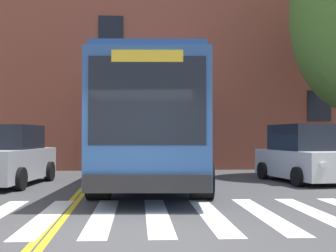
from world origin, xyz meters
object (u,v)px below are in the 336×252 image
object	(u,v)px
city_bus	(153,124)
car_teal_behind_bus	(168,149)
car_silver_near_lane	(8,158)
car_white_far_lane	(304,156)

from	to	relation	value
city_bus	car_teal_behind_bus	bearing A→B (deg)	82.78
car_teal_behind_bus	city_bus	bearing A→B (deg)	-97.22
city_bus	car_silver_near_lane	size ratio (longest dim) A/B	2.35
car_silver_near_lane	car_white_far_lane	world-z (taller)	car_white_far_lane
car_silver_near_lane	car_teal_behind_bus	world-z (taller)	car_silver_near_lane
car_teal_behind_bus	car_white_far_lane	bearing A→B (deg)	-69.63
car_silver_near_lane	car_white_far_lane	distance (m)	9.59
city_bus	car_silver_near_lane	xyz separation A→B (m)	(-4.55, 0.27, -1.06)
city_bus	car_white_far_lane	xyz separation A→B (m)	(5.04, 0.44, -1.04)
city_bus	car_white_far_lane	bearing A→B (deg)	4.99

